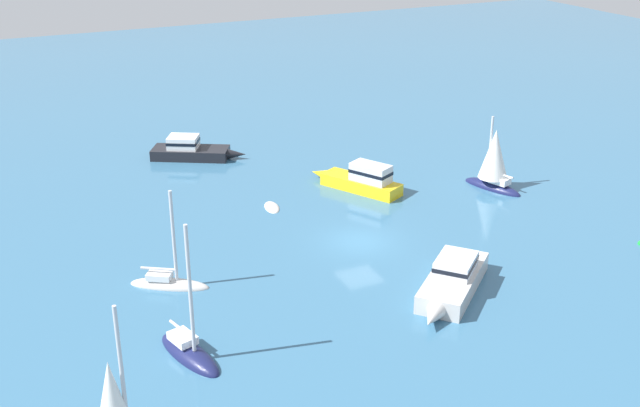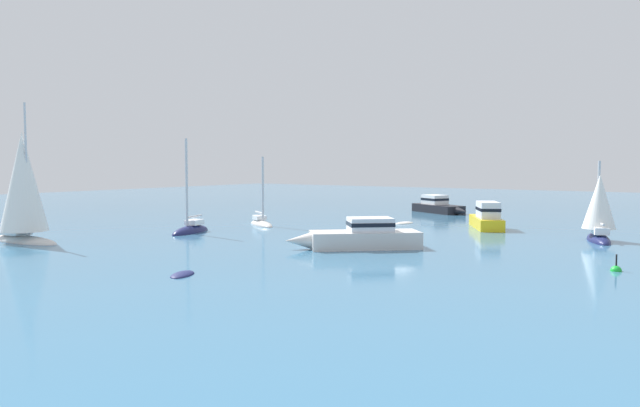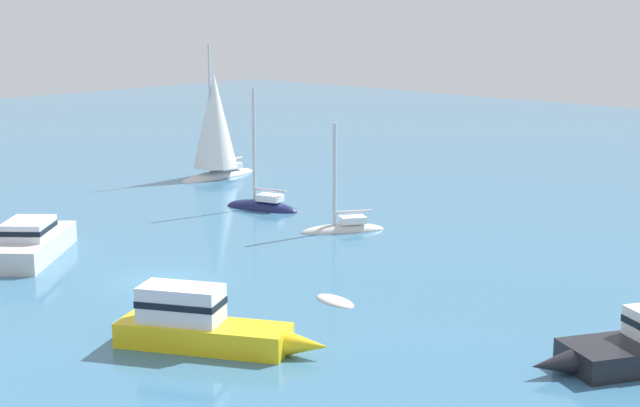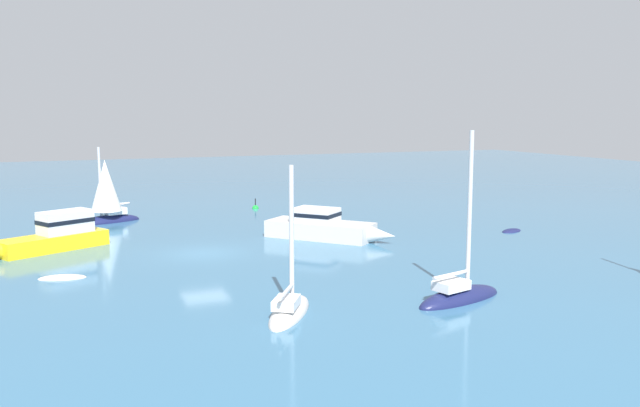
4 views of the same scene
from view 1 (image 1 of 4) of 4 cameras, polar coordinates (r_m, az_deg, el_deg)
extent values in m
plane|color=teal|center=(48.99, 2.95, -2.80)|extent=(160.00, 160.00, 0.00)
cube|color=yellow|center=(56.85, 3.01, 1.40)|extent=(4.47, 6.21, 0.89)
cone|color=yellow|center=(58.87, -0.01, 2.19)|extent=(1.50, 1.76, 0.89)
cube|color=silver|center=(56.05, 3.72, 2.26)|extent=(2.64, 3.21, 1.29)
cube|color=black|center=(56.03, 3.72, 2.32)|extent=(2.69, 3.26, 0.24)
ellipsoid|color=silver|center=(54.03, -3.54, -0.29)|extent=(1.39, 2.33, 0.32)
cube|color=silver|center=(43.77, 9.69, -5.66)|extent=(6.59, 6.21, 1.04)
cone|color=silver|center=(40.29, 8.19, -8.23)|extent=(1.94, 1.88, 1.04)
cube|color=silver|center=(43.62, 9.88, -4.38)|extent=(3.26, 3.20, 0.84)
cube|color=black|center=(43.60, 9.88, -4.33)|extent=(3.32, 3.26, 0.24)
cube|color=black|center=(64.27, -9.42, 3.65)|extent=(6.47, 5.01, 0.85)
cone|color=black|center=(63.51, -6.11, 3.60)|extent=(1.75, 1.49, 0.85)
cube|color=white|center=(64.11, -9.95, 4.44)|extent=(2.96, 2.77, 1.00)
cube|color=black|center=(64.09, -9.95, 4.48)|extent=(3.01, 2.82, 0.24)
ellipsoid|color=#191E4C|center=(58.67, 12.46, 1.10)|extent=(2.76, 4.89, 1.07)
cube|color=white|center=(58.12, 12.98, 1.65)|extent=(1.31, 1.63, 0.46)
cylinder|color=silver|center=(57.92, 12.31, 3.94)|extent=(0.18, 0.18, 4.83)
cylinder|color=silver|center=(57.94, 13.04, 2.09)|extent=(0.83, 2.06, 0.15)
cone|color=white|center=(57.81, 12.62, 3.56)|extent=(2.71, 2.71, 3.62)
ellipsoid|color=silver|center=(44.63, -10.92, -5.92)|extent=(4.47, 3.48, 0.83)
cube|color=white|center=(44.52, -11.64, -5.18)|extent=(1.61, 1.46, 0.36)
cylinder|color=silver|center=(43.13, -10.65, -2.37)|extent=(0.19, 0.19, 5.33)
cylinder|color=silver|center=(44.33, -11.71, -4.69)|extent=(1.80, 1.23, 0.15)
ellipsoid|color=#191E4C|center=(38.43, -9.48, -10.90)|extent=(2.57, 4.86, 1.08)
cube|color=white|center=(38.44, -9.99, -9.63)|extent=(1.30, 1.60, 0.39)
cylinder|color=silver|center=(36.13, -9.47, -6.22)|extent=(0.19, 0.19, 6.49)
cylinder|color=silver|center=(38.23, -10.05, -9.05)|extent=(0.71, 2.06, 0.15)
camera|label=2|loc=(43.89, 60.07, -10.77)|focal=33.87mm
camera|label=3|loc=(85.73, 7.80, 16.33)|focal=54.85mm
camera|label=4|loc=(50.97, -40.95, 1.85)|focal=37.46mm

